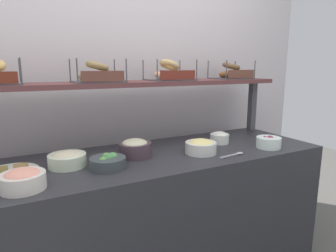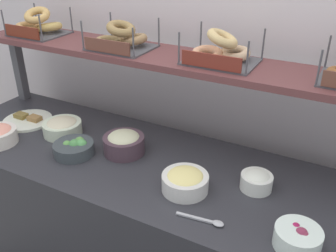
{
  "view_description": "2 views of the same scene",
  "coord_description": "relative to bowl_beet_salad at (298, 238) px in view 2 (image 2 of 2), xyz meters",
  "views": [
    {
      "loc": [
        -0.71,
        -1.55,
        1.37
      ],
      "look_at": [
        0.12,
        0.04,
        1.01
      ],
      "focal_mm": 31.43,
      "sensor_mm": 36.0,
      "label": 1
    },
    {
      "loc": [
        0.79,
        -1.22,
        1.8
      ],
      "look_at": [
        0.11,
        0.06,
        1.03
      ],
      "focal_mm": 39.97,
      "sensor_mm": 36.0,
      "label": 2
    }
  ],
  "objects": [
    {
      "name": "serving_spoon_near_plate",
      "position": [
        -0.31,
        -0.03,
        -0.03
      ],
      "size": [
        0.18,
        0.04,
        0.01
      ],
      "color": "#B7B7BC",
      "rests_on": "deli_counter"
    },
    {
      "name": "serving_plate_white",
      "position": [
        -1.5,
        0.24,
        -0.03
      ],
      "size": [
        0.26,
        0.26,
        0.04
      ],
      "color": "white",
      "rests_on": "deli_counter"
    },
    {
      "name": "shelf_riser_left",
      "position": [
        -1.77,
        0.47,
        0.16
      ],
      "size": [
        0.05,
        0.05,
        0.4
      ],
      "primitive_type": "cube",
      "color": "#4C4C51",
      "rests_on": "deli_counter"
    },
    {
      "name": "back_wall",
      "position": [
        -0.74,
        0.75,
        0.31
      ],
      "size": [
        3.38,
        0.06,
        2.4
      ],
      "primitive_type": "cube",
      "color": "silver",
      "rests_on": "ground_plane"
    },
    {
      "name": "bowl_egg_salad",
      "position": [
        -0.47,
        0.1,
        0.01
      ],
      "size": [
        0.19,
        0.19,
        0.09
      ],
      "color": "white",
      "rests_on": "deli_counter"
    },
    {
      "name": "bagel_basket_sesame",
      "position": [
        -1.55,
        0.47,
        0.44
      ],
      "size": [
        0.28,
        0.25,
        0.15
      ],
      "color": "#4C4C51",
      "rests_on": "upper_shelf"
    },
    {
      "name": "bowl_tuna_salad",
      "position": [
        -0.85,
        0.23,
        0.02
      ],
      "size": [
        0.2,
        0.2,
        0.11
      ],
      "color": "#4B3640",
      "rests_on": "deli_counter"
    },
    {
      "name": "bowl_cream_cheese",
      "position": [
        -0.21,
        0.25,
        0.0
      ],
      "size": [
        0.13,
        0.13,
        0.08
      ],
      "color": "white",
      "rests_on": "deli_counter"
    },
    {
      "name": "bowl_beet_salad",
      "position": [
        0.0,
        0.0,
        0.0
      ],
      "size": [
        0.16,
        0.16,
        0.08
      ],
      "color": "white",
      "rests_on": "deli_counter"
    },
    {
      "name": "bowl_veggie_mix",
      "position": [
        -1.05,
        0.11,
        -0.0
      ],
      "size": [
        0.19,
        0.19,
        0.08
      ],
      "color": "#3D4548",
      "rests_on": "deli_counter"
    },
    {
      "name": "upper_shelf",
      "position": [
        -0.74,
        0.47,
        0.38
      ],
      "size": [
        2.14,
        0.32,
        0.03
      ],
      "primitive_type": "cube",
      "color": "brown",
      "rests_on": "shelf_riser_left"
    },
    {
      "name": "bagel_basket_plain",
      "position": [
        -0.49,
        0.48,
        0.44
      ],
      "size": [
        0.31,
        0.26,
        0.15
      ],
      "color": "#4C4C51",
      "rests_on": "upper_shelf"
    },
    {
      "name": "deli_counter",
      "position": [
        -0.74,
        0.2,
        -0.46
      ],
      "size": [
        2.18,
        0.7,
        0.85
      ],
      "primitive_type": "cube",
      "color": "#2D2D33",
      "rests_on": "ground_plane"
    },
    {
      "name": "bagel_basket_everything",
      "position": [
        -0.99,
        0.46,
        0.44
      ],
      "size": [
        0.3,
        0.25,
        0.14
      ],
      "color": "#4C4C51",
      "rests_on": "upper_shelf"
    },
    {
      "name": "bowl_potato_salad",
      "position": [
        -1.23,
        0.23,
        0.0
      ],
      "size": [
        0.2,
        0.2,
        0.08
      ],
      "color": "silver",
      "rests_on": "deli_counter"
    }
  ]
}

